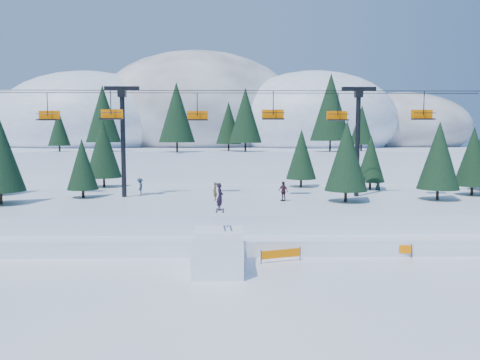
{
  "coord_description": "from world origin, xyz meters",
  "views": [
    {
      "loc": [
        0.94,
        -25.92,
        8.2
      ],
      "look_at": [
        1.64,
        6.0,
        5.2
      ],
      "focal_mm": 35.0,
      "sensor_mm": 36.0,
      "label": 1
    }
  ],
  "objects_px": {
    "banner_near": "(281,254)",
    "banner_far": "(390,249)",
    "chairlift": "(238,124)",
    "jump_kicker": "(218,253)"
  },
  "relations": [
    {
      "from": "jump_kicker",
      "to": "banner_far",
      "type": "xyz_separation_m",
      "value": [
        11.65,
        3.29,
        -0.61
      ]
    },
    {
      "from": "chairlift",
      "to": "banner_far",
      "type": "xyz_separation_m",
      "value": [
        10.12,
        -12.91,
        -8.78
      ]
    },
    {
      "from": "jump_kicker",
      "to": "chairlift",
      "type": "relative_size",
      "value": 0.11
    },
    {
      "from": "jump_kicker",
      "to": "chairlift",
      "type": "xyz_separation_m",
      "value": [
        1.53,
        16.2,
        8.17
      ]
    },
    {
      "from": "chairlift",
      "to": "banner_near",
      "type": "relative_size",
      "value": 16.92
    },
    {
      "from": "banner_near",
      "to": "banner_far",
      "type": "height_order",
      "value": "same"
    },
    {
      "from": "jump_kicker",
      "to": "banner_far",
      "type": "height_order",
      "value": "jump_kicker"
    },
    {
      "from": "banner_near",
      "to": "banner_far",
      "type": "distance_m",
      "value": 7.69
    },
    {
      "from": "banner_far",
      "to": "jump_kicker",
      "type": "bearing_deg",
      "value": -164.21
    },
    {
      "from": "banner_near",
      "to": "jump_kicker",
      "type": "bearing_deg",
      "value": -152.76
    }
  ]
}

